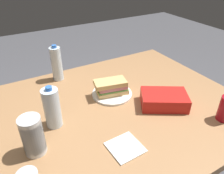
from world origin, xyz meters
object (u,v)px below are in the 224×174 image
sandwich (111,87)px  plastic_cup_stack (33,136)px  dining_table (105,124)px  chip_bag (164,100)px  water_bottle_spare (52,108)px  water_bottle_tall (57,64)px  paper_plate (112,94)px

sandwich → plastic_cup_stack: (0.46, 0.20, 0.03)m
dining_table → sandwich: sandwich is taller
dining_table → chip_bag: chip_bag is taller
sandwich → water_bottle_spare: size_ratio=0.97×
dining_table → water_bottle_tall: water_bottle_tall is taller
dining_table → paper_plate: (-0.10, -0.10, 0.10)m
paper_plate → sandwich: sandwich is taller
paper_plate → chip_bag: bearing=130.0°
plastic_cup_stack → water_bottle_spare: water_bottle_spare is taller
dining_table → water_bottle_tall: size_ratio=6.45×
chip_bag → water_bottle_tall: size_ratio=1.03×
plastic_cup_stack → paper_plate: bearing=-156.3°
dining_table → chip_bag: 0.33m
water_bottle_spare → water_bottle_tall: bearing=-110.1°
paper_plate → sandwich: size_ratio=1.12×
water_bottle_spare → chip_bag: bearing=166.0°
chip_bag → water_bottle_tall: bearing=156.6°
chip_bag → water_bottle_tall: (0.39, -0.54, 0.07)m
water_bottle_tall → water_bottle_spare: water_bottle_tall is taller
chip_bag → dining_table: bearing=-171.2°
sandwich → water_bottle_spare: water_bottle_spare is taller
sandwich → water_bottle_tall: (0.20, -0.32, 0.05)m
paper_plate → chip_bag: (-0.18, 0.22, 0.03)m
chip_bag → plastic_cup_stack: size_ratio=1.38×
paper_plate → chip_bag: chip_bag is taller
dining_table → plastic_cup_stack: (0.36, 0.10, 0.18)m
water_bottle_spare → dining_table: bearing=176.0°
dining_table → water_bottle_spare: (0.25, -0.02, 0.19)m
dining_table → sandwich: (-0.09, -0.10, 0.14)m
paper_plate → water_bottle_tall: 0.39m
plastic_cup_stack → sandwich: bearing=-156.2°
paper_plate → water_bottle_tall: bearing=-57.8°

